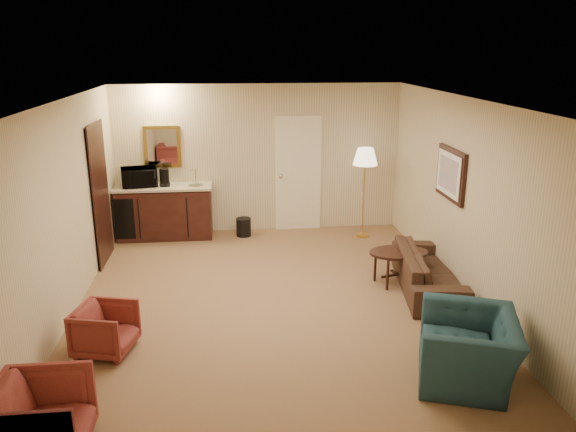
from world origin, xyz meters
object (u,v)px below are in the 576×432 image
object	(u,v)px
wetbar_cabinet	(165,212)
coffee_table	(398,267)
rose_chair_near	(105,327)
coffee_maker	(164,177)
floor_lamp	(364,193)
rose_chair_far	(41,416)
microwave	(139,175)
waste_bin	(244,227)
sofa	(429,264)
teal_armchair	(469,338)

from	to	relation	value
wetbar_cabinet	coffee_table	distance (m)	4.18
wetbar_cabinet	coffee_table	world-z (taller)	wetbar_cabinet
rose_chair_near	coffee_maker	xyz separation A→B (m)	(0.28, 3.83, 0.77)
rose_chair_near	floor_lamp	size ratio (longest dim) A/B	0.38
rose_chair_far	microwave	world-z (taller)	microwave
waste_bin	coffee_maker	world-z (taller)	coffee_maker
wetbar_cabinet	sofa	xyz separation A→B (m)	(3.80, -2.61, -0.09)
coffee_table	coffee_maker	distance (m)	4.22
rose_chair_far	waste_bin	xyz separation A→B (m)	(1.77, 5.38, -0.21)
rose_chair_far	microwave	size ratio (longest dim) A/B	1.28
waste_bin	rose_chair_near	bearing A→B (deg)	-112.97
coffee_table	waste_bin	world-z (taller)	coffee_table
wetbar_cabinet	floor_lamp	bearing A→B (deg)	-5.34
wetbar_cabinet	waste_bin	size ratio (longest dim) A/B	5.12
sofa	coffee_maker	distance (m)	4.63
rose_chair_near	coffee_table	distance (m)	3.99
teal_armchair	rose_chair_far	bearing A→B (deg)	-60.75
teal_armchair	coffee_table	distance (m)	2.42
coffee_maker	rose_chair_near	bearing A→B (deg)	-96.08
coffee_table	waste_bin	bearing A→B (deg)	132.73
floor_lamp	teal_armchair	bearing A→B (deg)	-89.77
teal_armchair	rose_chair_near	distance (m)	3.80
coffee_maker	microwave	bearing A→B (deg)	172.36
rose_chair_near	wetbar_cabinet	bearing A→B (deg)	10.48
teal_armchair	rose_chair_far	world-z (taller)	teal_armchair
rose_chair_near	coffee_maker	bearing A→B (deg)	9.99
sofa	microwave	world-z (taller)	microwave
teal_armchair	coffee_maker	bearing A→B (deg)	-125.26
teal_armchair	coffee_maker	xyz separation A→B (m)	(-3.41, 4.74, 0.61)
microwave	rose_chair_far	bearing A→B (deg)	-102.39
wetbar_cabinet	floor_lamp	world-z (taller)	floor_lamp
rose_chair_far	coffee_table	bearing A→B (deg)	-51.44
rose_chair_near	floor_lamp	world-z (taller)	floor_lamp
rose_chair_near	floor_lamp	distance (m)	5.11
wetbar_cabinet	teal_armchair	bearing A→B (deg)	-54.12
microwave	teal_armchair	bearing A→B (deg)	-63.43
rose_chair_far	teal_armchair	bearing A→B (deg)	-79.99
floor_lamp	waste_bin	world-z (taller)	floor_lamp
waste_bin	coffee_maker	size ratio (longest dim) A/B	1.06
sofa	rose_chair_near	xyz separation A→B (m)	(-4.05, -1.24, -0.07)
sofa	floor_lamp	size ratio (longest dim) A/B	1.19
rose_chair_far	floor_lamp	world-z (taller)	floor_lamp
rose_chair_far	microwave	xyz separation A→B (m)	(0.02, 5.48, 0.75)
teal_armchair	microwave	world-z (taller)	microwave
wetbar_cabinet	floor_lamp	distance (m)	3.45
wetbar_cabinet	coffee_table	xyz separation A→B (m)	(3.45, -2.34, -0.22)
wetbar_cabinet	coffee_maker	world-z (taller)	coffee_maker
floor_lamp	coffee_maker	bearing A→B (deg)	174.80
wetbar_cabinet	microwave	distance (m)	0.77
microwave	coffee_maker	size ratio (longest dim) A/B	1.91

